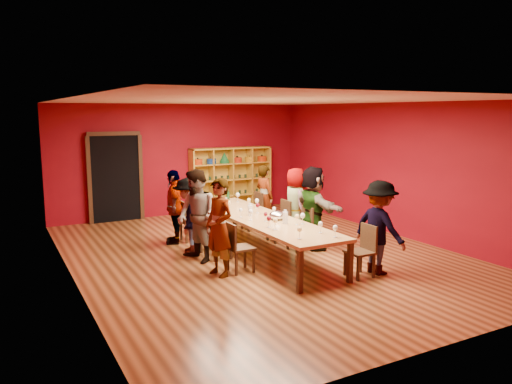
# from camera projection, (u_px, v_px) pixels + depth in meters

# --- Properties ---
(room_shell) EXTENTS (7.10, 9.10, 3.04)m
(room_shell) POSITION_uv_depth(u_px,v_px,m) (260.00, 179.00, 9.65)
(room_shell) COLOR #572F17
(room_shell) RESTS_ON ground
(tasting_table) EXTENTS (1.10, 4.50, 0.75)m
(tasting_table) POSITION_uv_depth(u_px,v_px,m) (260.00, 220.00, 9.78)
(tasting_table) COLOR #AB7D47
(tasting_table) RESTS_ON ground
(doorway) EXTENTS (1.40, 0.17, 2.30)m
(doorway) POSITION_uv_depth(u_px,v_px,m) (115.00, 178.00, 12.72)
(doorway) COLOR black
(doorway) RESTS_ON ground
(shelving_unit) EXTENTS (2.40, 0.40, 1.80)m
(shelving_unit) POSITION_uv_depth(u_px,v_px,m) (230.00, 176.00, 14.14)
(shelving_unit) COLOR gold
(shelving_unit) RESTS_ON ground
(chair_person_left_1) EXTENTS (0.42, 0.42, 0.89)m
(chair_person_left_1) POSITION_uv_depth(u_px,v_px,m) (237.00, 245.00, 8.69)
(chair_person_left_1) COLOR black
(chair_person_left_1) RESTS_ON ground
(person_left_1) EXTENTS (0.59, 0.71, 1.69)m
(person_left_1) POSITION_uv_depth(u_px,v_px,m) (219.00, 227.00, 8.49)
(person_left_1) COLOR #CE8A93
(person_left_1) RESTS_ON ground
(chair_person_left_2) EXTENTS (0.42, 0.42, 0.89)m
(chair_person_left_2) POSITION_uv_depth(u_px,v_px,m) (215.00, 234.00, 9.50)
(chair_person_left_2) COLOR black
(chair_person_left_2) RESTS_ON ground
(person_left_2) EXTENTS (0.61, 0.92, 1.75)m
(person_left_2) POSITION_uv_depth(u_px,v_px,m) (197.00, 216.00, 9.27)
(person_left_2) COLOR #131936
(person_left_2) RESTS_ON ground
(chair_person_left_3) EXTENTS (0.42, 0.42, 0.89)m
(chair_person_left_3) POSITION_uv_depth(u_px,v_px,m) (202.00, 226.00, 10.08)
(chair_person_left_3) COLOR black
(chair_person_left_3) RESTS_ON ground
(person_left_3) EXTENTS (0.73, 1.05, 1.50)m
(person_left_3) POSITION_uv_depth(u_px,v_px,m) (188.00, 215.00, 9.90)
(person_left_3) COLOR #141637
(person_left_3) RESTS_ON ground
(chair_person_left_4) EXTENTS (0.42, 0.42, 0.89)m
(chair_person_left_4) POSITION_uv_depth(u_px,v_px,m) (187.00, 219.00, 10.80)
(chair_person_left_4) COLOR black
(chair_person_left_4) RESTS_ON ground
(person_left_4) EXTENTS (0.73, 1.02, 1.58)m
(person_left_4) POSITION_uv_depth(u_px,v_px,m) (174.00, 207.00, 10.62)
(person_left_4) COLOR #131635
(person_left_4) RESTS_ON ground
(chair_person_right_0) EXTENTS (0.42, 0.42, 0.89)m
(chair_person_right_0) POSITION_uv_depth(u_px,v_px,m) (364.00, 248.00, 8.50)
(chair_person_right_0) COLOR black
(chair_person_right_0) RESTS_ON ground
(person_right_0) EXTENTS (0.56, 1.10, 1.63)m
(person_right_0) POSITION_uv_depth(u_px,v_px,m) (379.00, 227.00, 8.60)
(person_right_0) COLOR #15193B
(person_right_0) RESTS_ON ground
(chair_person_right_2) EXTENTS (0.42, 0.42, 0.89)m
(chair_person_right_2) POSITION_uv_depth(u_px,v_px,m) (303.00, 226.00, 10.12)
(chair_person_right_2) COLOR black
(chair_person_right_2) RESTS_ON ground
(person_right_2) EXTENTS (0.59, 1.62, 1.71)m
(person_right_2) POSITION_uv_depth(u_px,v_px,m) (313.00, 208.00, 10.17)
(person_right_2) COLOR #4A4A4F
(person_right_2) RESTS_ON ground
(chair_person_right_3) EXTENTS (0.42, 0.42, 0.89)m
(chair_person_right_3) POSITION_uv_depth(u_px,v_px,m) (282.00, 218.00, 10.84)
(chair_person_right_3) COLOR black
(chair_person_right_3) RESTS_ON ground
(person_right_3) EXTENTS (0.56, 0.84, 1.58)m
(person_right_3) POSITION_uv_depth(u_px,v_px,m) (295.00, 204.00, 10.96)
(person_right_3) COLOR #141737
(person_right_3) RESTS_ON ground
(chair_person_right_4) EXTENTS (0.42, 0.42, 0.89)m
(chair_person_right_4) POSITION_uv_depth(u_px,v_px,m) (255.00, 209.00, 11.92)
(chair_person_right_4) COLOR black
(chair_person_right_4) RESTS_ON ground
(person_right_4) EXTENTS (0.49, 0.62, 1.53)m
(person_right_4) POSITION_uv_depth(u_px,v_px,m) (264.00, 197.00, 12.00)
(person_right_4) COLOR #4B4B50
(person_right_4) RESTS_ON ground
(wine_glass_0) EXTENTS (0.08, 0.08, 0.21)m
(wine_glass_0) POSITION_uv_depth(u_px,v_px,m) (269.00, 219.00, 8.86)
(wine_glass_0) COLOR white
(wine_glass_0) RESTS_ON tasting_table
(wine_glass_1) EXTENTS (0.09, 0.09, 0.21)m
(wine_glass_1) POSITION_uv_depth(u_px,v_px,m) (206.00, 196.00, 11.26)
(wine_glass_1) COLOR white
(wine_glass_1) RESTS_ON tasting_table
(wine_glass_2) EXTENTS (0.07, 0.07, 0.18)m
(wine_glass_2) POSITION_uv_depth(u_px,v_px,m) (266.00, 215.00, 9.35)
(wine_glass_2) COLOR white
(wine_glass_2) RESTS_ON tasting_table
(wine_glass_3) EXTENTS (0.08, 0.08, 0.21)m
(wine_glass_3) POSITION_uv_depth(u_px,v_px,m) (299.00, 230.00, 8.06)
(wine_glass_3) COLOR white
(wine_glass_3) RESTS_ON tasting_table
(wine_glass_4) EXTENTS (0.08, 0.08, 0.20)m
(wine_glass_4) POSITION_uv_depth(u_px,v_px,m) (297.00, 217.00, 9.07)
(wine_glass_4) COLOR white
(wine_glass_4) RESTS_ON tasting_table
(wine_glass_5) EXTENTS (0.08, 0.08, 0.19)m
(wine_glass_5) POSITION_uv_depth(u_px,v_px,m) (227.00, 203.00, 10.45)
(wine_glass_5) COLOR white
(wine_glass_5) RESTS_ON tasting_table
(wine_glass_6) EXTENTS (0.08, 0.08, 0.21)m
(wine_glass_6) POSITION_uv_depth(u_px,v_px,m) (335.00, 228.00, 8.17)
(wine_glass_6) COLOR white
(wine_glass_6) RESTS_ON tasting_table
(wine_glass_7) EXTENTS (0.07, 0.07, 0.18)m
(wine_glass_7) POSITION_uv_depth(u_px,v_px,m) (274.00, 209.00, 9.89)
(wine_glass_7) COLOR white
(wine_glass_7) RESTS_ON tasting_table
(wine_glass_8) EXTENTS (0.08, 0.08, 0.19)m
(wine_glass_8) POSITION_uv_depth(u_px,v_px,m) (207.00, 198.00, 11.12)
(wine_glass_8) COLOR white
(wine_glass_8) RESTS_ON tasting_table
(wine_glass_9) EXTENTS (0.09, 0.09, 0.21)m
(wine_glass_9) POSITION_uv_depth(u_px,v_px,m) (303.00, 216.00, 9.11)
(wine_glass_9) COLOR white
(wine_glass_9) RESTS_ON tasting_table
(wine_glass_10) EXTENTS (0.09, 0.09, 0.22)m
(wine_glass_10) POSITION_uv_depth(u_px,v_px,m) (238.00, 195.00, 11.37)
(wine_glass_10) COLOR white
(wine_glass_10) RESTS_ON tasting_table
(wine_glass_11) EXTENTS (0.09, 0.09, 0.21)m
(wine_glass_11) POSITION_uv_depth(u_px,v_px,m) (257.00, 201.00, 10.64)
(wine_glass_11) COLOR white
(wine_glass_11) RESTS_ON tasting_table
(wine_glass_12) EXTENTS (0.08, 0.08, 0.21)m
(wine_glass_12) POSITION_uv_depth(u_px,v_px,m) (258.00, 206.00, 10.12)
(wine_glass_12) COLOR white
(wine_glass_12) RESTS_ON tasting_table
(wine_glass_13) EXTENTS (0.08, 0.08, 0.20)m
(wine_glass_13) POSITION_uv_depth(u_px,v_px,m) (320.00, 225.00, 8.46)
(wine_glass_13) COLOR white
(wine_glass_13) RESTS_ON tasting_table
(wine_glass_14) EXTENTS (0.08, 0.08, 0.20)m
(wine_glass_14) POSITION_uv_depth(u_px,v_px,m) (249.00, 201.00, 10.77)
(wine_glass_14) COLOR white
(wine_glass_14) RESTS_ON tasting_table
(wine_glass_15) EXTENTS (0.07, 0.07, 0.18)m
(wine_glass_15) POSITION_uv_depth(u_px,v_px,m) (241.00, 210.00, 9.73)
(wine_glass_15) COLOR white
(wine_glass_15) RESTS_ON tasting_table
(wine_glass_16) EXTENTS (0.09, 0.09, 0.22)m
(wine_glass_16) POSITION_uv_depth(u_px,v_px,m) (229.00, 203.00, 10.39)
(wine_glass_16) COLOR white
(wine_glass_16) RESTS_ON tasting_table
(wine_glass_17) EXTENTS (0.08, 0.08, 0.21)m
(wine_glass_17) POSITION_uv_depth(u_px,v_px,m) (251.00, 212.00, 9.45)
(wine_glass_17) COLOR white
(wine_glass_17) RESTS_ON tasting_table
(wine_glass_18) EXTENTS (0.07, 0.07, 0.18)m
(wine_glass_18) POSITION_uv_depth(u_px,v_px,m) (226.00, 200.00, 10.91)
(wine_glass_18) COLOR white
(wine_glass_18) RESTS_ON tasting_table
(wine_glass_19) EXTENTS (0.09, 0.09, 0.22)m
(wine_glass_19) POSITION_uv_depth(u_px,v_px,m) (275.00, 221.00, 8.68)
(wine_glass_19) COLOR white
(wine_glass_19) RESTS_ON tasting_table
(spittoon_bowl) EXTENTS (0.33, 0.33, 0.18)m
(spittoon_bowl) POSITION_uv_depth(u_px,v_px,m) (278.00, 215.00, 9.55)
(spittoon_bowl) COLOR silver
(spittoon_bowl) RESTS_ON tasting_table
(carafe_a) EXTENTS (0.13, 0.13, 0.25)m
(carafe_a) POSITION_uv_depth(u_px,v_px,m) (250.00, 210.00, 9.86)
(carafe_a) COLOR white
(carafe_a) RESTS_ON tasting_table
(carafe_b) EXTENTS (0.11, 0.11, 0.26)m
(carafe_b) POSITION_uv_depth(u_px,v_px,m) (285.00, 217.00, 9.17)
(carafe_b) COLOR white
(carafe_b) RESTS_ON tasting_table
(wine_bottle) EXTENTS (0.09, 0.09, 0.31)m
(wine_bottle) POSITION_uv_depth(u_px,v_px,m) (228.00, 197.00, 11.36)
(wine_bottle) COLOR #14391B
(wine_bottle) RESTS_ON tasting_table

